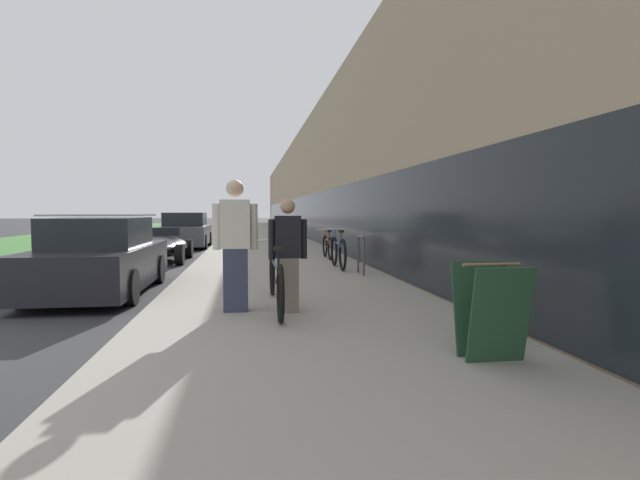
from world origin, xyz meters
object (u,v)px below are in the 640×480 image
at_px(person_rider, 288,255).
at_px(bike_rack_hoop, 361,251).
at_px(vintage_roadster_curbside, 157,247).
at_px(parked_sedan_far, 185,232).
at_px(cruiser_bike_middle, 328,246).
at_px(sandwich_board_sign, 491,311).
at_px(tandem_bicycle, 276,280).
at_px(parked_sedan_curbside, 100,259).
at_px(cruiser_bike_nearest, 338,252).
at_px(person_bystander, 235,245).

height_order(person_rider, bike_rack_hoop, person_rider).
xyz_separation_m(vintage_roadster_curbside, parked_sedan_far, (0.12, 5.84, 0.23)).
relative_size(cruiser_bike_middle, sandwich_board_sign, 1.80).
height_order(tandem_bicycle, vintage_roadster_curbside, tandem_bicycle).
xyz_separation_m(sandwich_board_sign, parked_sedan_curbside, (-4.91, 5.24, 0.05)).
relative_size(tandem_bicycle, person_rider, 1.83).
distance_m(cruiser_bike_middle, parked_sedan_curbside, 6.91).
bearing_deg(tandem_bicycle, sandwich_board_sign, -56.63).
relative_size(tandem_bicycle, sandwich_board_sign, 3.15).
xyz_separation_m(cruiser_bike_nearest, parked_sedan_curbside, (-4.83, -2.26, 0.11)).
xyz_separation_m(person_bystander, cruiser_bike_nearest, (2.32, 4.89, -0.51)).
bearing_deg(bike_rack_hoop, cruiser_bike_middle, 92.21).
xyz_separation_m(person_bystander, parked_sedan_far, (-2.41, 14.41, -0.38)).
bearing_deg(person_rider, cruiser_bike_middle, 76.94).
relative_size(cruiser_bike_nearest, parked_sedan_curbside, 0.45).
relative_size(tandem_bicycle, bike_rack_hoop, 3.35).
bearing_deg(vintage_roadster_curbside, parked_sedan_curbside, -89.81).
bearing_deg(vintage_roadster_curbside, person_rider, -69.72).
distance_m(tandem_bicycle, vintage_roadster_curbside, 8.93).
xyz_separation_m(tandem_bicycle, sandwich_board_sign, (1.84, -2.79, 0.06)).
distance_m(cruiser_bike_middle, sandwich_board_sign, 10.03).
xyz_separation_m(person_bystander, cruiser_bike_middle, (2.47, 7.44, -0.55)).
distance_m(tandem_bicycle, parked_sedan_curbside, 3.92).
bearing_deg(person_bystander, parked_sedan_far, 99.48).
height_order(person_bystander, bike_rack_hoop, person_bystander).
distance_m(cruiser_bike_middle, parked_sedan_far, 8.51).
bearing_deg(sandwich_board_sign, parked_sedan_far, 105.77).
relative_size(cruiser_bike_nearest, cruiser_bike_middle, 1.17).
xyz_separation_m(person_bystander, sandwich_board_sign, (2.40, -2.60, -0.46)).
xyz_separation_m(person_bystander, parked_sedan_curbside, (-2.51, 2.64, -0.40)).
bearing_deg(parked_sedan_curbside, bike_rack_hoop, 11.85).
height_order(person_rider, person_bystander, person_bystander).
height_order(tandem_bicycle, bike_rack_hoop, tandem_bicycle).
bearing_deg(parked_sedan_curbside, vintage_roadster_curbside, 90.19).
distance_m(person_bystander, cruiser_bike_middle, 7.85).
bearing_deg(vintage_roadster_curbside, sandwich_board_sign, -66.21).
distance_m(cruiser_bike_middle, vintage_roadster_curbside, 5.12).
bearing_deg(tandem_bicycle, cruiser_bike_nearest, 69.42).
relative_size(tandem_bicycle, person_bystander, 1.57).
height_order(bike_rack_hoop, vintage_roadster_curbside, vintage_roadster_curbside).
bearing_deg(parked_sedan_curbside, person_rider, -41.18).
distance_m(person_rider, cruiser_bike_middle, 7.82).
bearing_deg(tandem_bicycle, parked_sedan_curbside, 141.44).
xyz_separation_m(bike_rack_hoop, parked_sedan_curbside, (-5.12, -1.07, -0.01)).
relative_size(cruiser_bike_middle, parked_sedan_far, 0.40).
xyz_separation_m(cruiser_bike_nearest, vintage_roadster_curbside, (-4.85, 3.68, -0.10)).
relative_size(person_bystander, cruiser_bike_middle, 1.11).
bearing_deg(person_bystander, parked_sedan_curbside, 133.52).
xyz_separation_m(tandem_bicycle, cruiser_bike_middle, (1.91, 7.24, -0.03)).
relative_size(person_bystander, vintage_roadster_curbside, 0.47).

